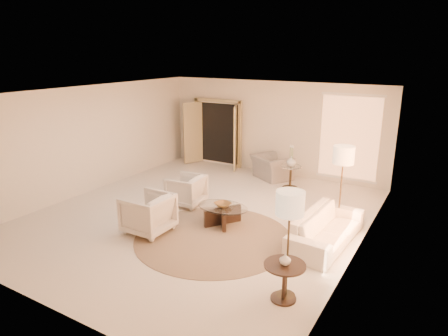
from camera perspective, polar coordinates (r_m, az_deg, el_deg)
The scene contains 18 objects.
room at distance 8.83m, azimuth -3.56°, elevation 1.60°, with size 7.04×8.04×2.83m.
windows_right at distance 7.64m, azimuth 18.90°, elevation -2.05°, with size 0.10×6.40×2.40m, color #FFA666, non-canonical shape.
window_back_corner at distance 11.52m, azimuth 17.44°, elevation 4.13°, with size 1.70×0.10×2.40m, color #FFA666, non-canonical shape.
curtains_right at distance 8.51m, azimuth 19.84°, elevation -0.64°, with size 0.06×5.20×2.60m, color tan, non-canonical shape.
french_doors at distance 13.04m, azimuth -1.05°, elevation 4.98°, with size 1.95×0.66×2.16m.
area_rug at distance 8.23m, azimuth -1.51°, elevation -9.88°, with size 3.20×3.20×0.01m, color #4A3729.
sofa at distance 8.13m, azimuth 14.43°, elevation -8.35°, with size 2.18×0.85×0.64m, color beige.
armchair_left at distance 9.81m, azimuth -5.46°, elevation -2.95°, with size 0.80×0.75×0.82m, color beige.
armchair_right at distance 8.45m, azimuth -10.82°, elevation -6.13°, with size 0.88×0.83×0.91m, color beige.
accent_chair at distance 11.84m, azimuth 6.86°, elevation 0.67°, with size 1.06×0.69×0.93m, color gray.
coffee_table at distance 8.71m, azimuth -0.19°, elevation -6.47°, with size 1.16×1.16×0.42m.
end_table at distance 6.27m, azimuth 8.62°, elevation -14.95°, with size 0.63×0.63×0.60m.
side_table at distance 11.06m, azimuth 9.49°, elevation -0.97°, with size 0.55×0.55×0.64m.
floor_lamp_near at distance 8.54m, azimuth 16.70°, elevation 1.27°, with size 0.43×0.43×1.79m.
floor_lamp_far at distance 5.87m, azimuth 9.40°, elevation -5.70°, with size 0.42×0.42×1.72m.
bowl at distance 8.63m, azimuth -0.19°, elevation -5.24°, with size 0.35×0.35×0.09m, color brown.
end_vase at distance 6.13m, azimuth 8.73°, elevation -12.76°, with size 0.17×0.17×0.18m, color silver.
side_vase at distance 10.95m, azimuth 9.58°, elevation 0.96°, with size 0.26×0.26×0.27m, color silver.
Camera 1 is at (4.81, -7.05, 3.66)m, focal length 32.00 mm.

